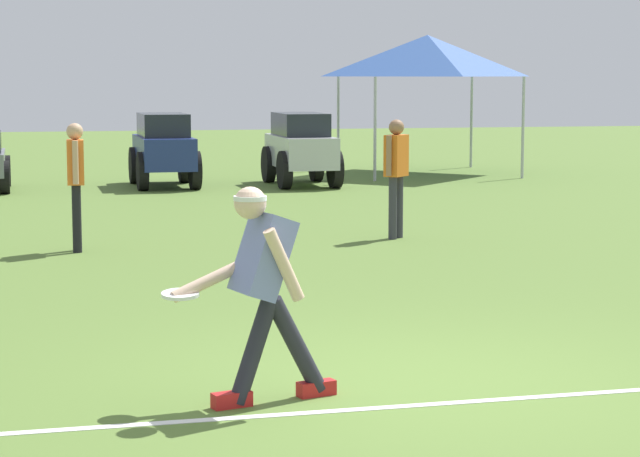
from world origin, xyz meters
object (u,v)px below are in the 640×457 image
at_px(teammate_near_sideline, 76,174).
at_px(parked_car_slot_c, 164,148).
at_px(teammate_midfield, 396,167).
at_px(parked_car_slot_d, 301,147).
at_px(frisbee_in_flight, 180,294).
at_px(event_tent, 427,56).
at_px(frisbee_thrower, 264,282).

relative_size(teammate_near_sideline, parked_car_slot_c, 0.66).
height_order(teammate_midfield, parked_car_slot_d, teammate_midfield).
bearing_deg(parked_car_slot_d, frisbee_in_flight, -104.53).
bearing_deg(event_tent, parked_car_slot_d, -146.48).
distance_m(parked_car_slot_d, event_tent, 4.27).
bearing_deg(parked_car_slot_d, event_tent, 33.52).
distance_m(frisbee_thrower, parked_car_slot_d, 16.23).
relative_size(teammate_midfield, parked_car_slot_c, 0.66).
height_order(parked_car_slot_d, event_tent, event_tent).
xyz_separation_m(teammate_near_sideline, parked_car_slot_c, (1.90, 8.71, -0.20)).
bearing_deg(parked_car_slot_c, event_tent, 17.35).
bearing_deg(teammate_near_sideline, parked_car_slot_d, 61.65).
bearing_deg(parked_car_slot_c, teammate_near_sideline, -102.34).
distance_m(frisbee_in_flight, teammate_midfield, 8.54).
height_order(frisbee_thrower, parked_car_slot_d, frisbee_thrower).
bearing_deg(frisbee_thrower, frisbee_in_flight, 173.76).
height_order(frisbee_in_flight, parked_car_slot_c, parked_car_slot_c).
xyz_separation_m(frisbee_in_flight, event_tent, (7.32, 17.92, 1.80)).
relative_size(teammate_near_sideline, parked_car_slot_d, 0.66).
distance_m(frisbee_thrower, parked_car_slot_c, 16.17).
xyz_separation_m(frisbee_thrower, teammate_near_sideline, (-0.98, 7.44, 0.14)).
distance_m(teammate_near_sideline, teammate_midfield, 4.13).
bearing_deg(parked_car_slot_d, teammate_midfield, -92.93).
bearing_deg(event_tent, teammate_near_sideline, -126.37).
height_order(teammate_near_sideline, teammate_midfield, same).
relative_size(frisbee_thrower, teammate_near_sideline, 0.92).
relative_size(parked_car_slot_c, parked_car_slot_d, 1.00).
distance_m(teammate_midfield, parked_car_slot_c, 8.68).
relative_size(frisbee_thrower, parked_car_slot_c, 0.60).
height_order(teammate_midfield, event_tent, event_tent).
xyz_separation_m(parked_car_slot_d, event_tent, (3.23, 2.14, 1.79)).
height_order(frisbee_thrower, teammate_near_sideline, teammate_near_sideline).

